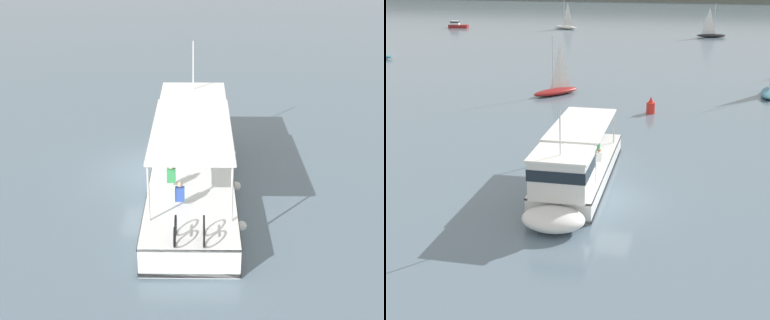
{
  "view_description": "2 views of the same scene",
  "coord_description": "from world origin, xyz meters",
  "views": [
    {
      "loc": [
        -2.79,
        22.08,
        10.46
      ],
      "look_at": [
        -1.99,
        1.73,
        1.4
      ],
      "focal_mm": 51.99,
      "sensor_mm": 36.0,
      "label": 1
    },
    {
      "loc": [
        4.22,
        -25.08,
        11.5
      ],
      "look_at": [
        -1.99,
        1.73,
        1.4
      ],
      "focal_mm": 50.31,
      "sensor_mm": 36.0,
      "label": 2
    }
  ],
  "objects": [
    {
      "name": "ground_plane",
      "position": [
        0.0,
        0.0,
        0.0
      ],
      "size": [
        400.0,
        400.0,
        0.0
      ],
      "primitive_type": "plane",
      "color": "slate"
    },
    {
      "name": "ferry_main",
      "position": [
        -1.96,
        0.72,
        1.02
      ],
      "size": [
        3.8,
        12.93,
        5.32
      ],
      "color": "white",
      "rests_on": "ground"
    }
  ]
}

